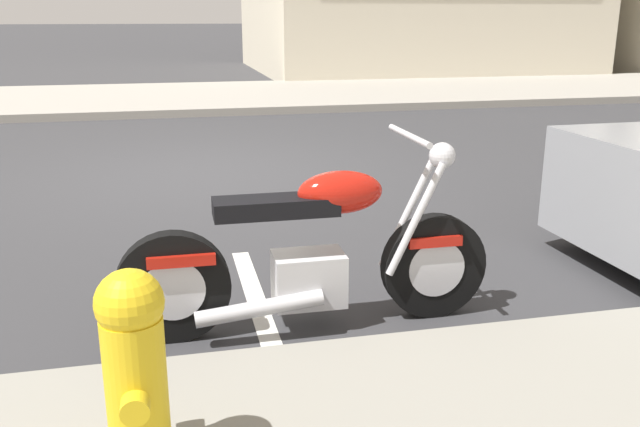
# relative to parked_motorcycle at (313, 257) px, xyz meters

# --- Properties ---
(ground_plane) EXTENTS (260.00, 260.00, 0.00)m
(ground_plane) POSITION_rel_parked_motorcycle_xyz_m (-0.27, 4.11, -0.42)
(ground_plane) COLOR #333335
(parking_stall_stripe) EXTENTS (0.12, 2.20, 0.01)m
(parking_stall_stripe) POSITION_rel_parked_motorcycle_xyz_m (-0.27, 0.24, -0.42)
(parking_stall_stripe) COLOR silver
(parking_stall_stripe) RESTS_ON ground
(parked_motorcycle) EXTENTS (2.12, 0.62, 1.11)m
(parked_motorcycle) POSITION_rel_parked_motorcycle_xyz_m (0.00, 0.00, 0.00)
(parked_motorcycle) COLOR black
(parked_motorcycle) RESTS_ON ground
(fire_hydrant) EXTENTS (0.24, 0.36, 0.76)m
(fire_hydrant) POSITION_rel_parked_motorcycle_xyz_m (-0.92, -1.27, 0.12)
(fire_hydrant) COLOR gold
(fire_hydrant) RESTS_ON sidewalk_near_curb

